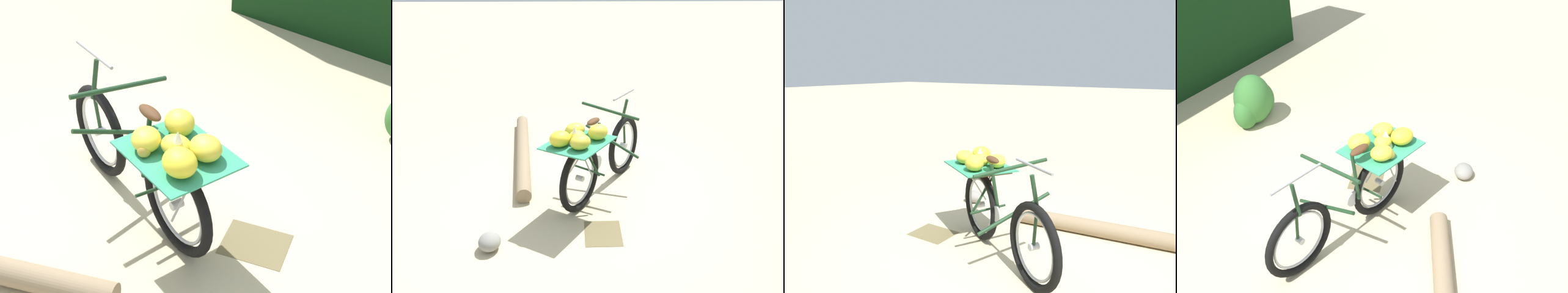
# 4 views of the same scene
# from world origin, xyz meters

# --- Properties ---
(ground_plane) EXTENTS (60.00, 60.00, 0.00)m
(ground_plane) POSITION_xyz_m (0.00, 0.00, 0.00)
(ground_plane) COLOR beige
(bicycle) EXTENTS (1.67, 1.20, 1.03)m
(bicycle) POSITION_xyz_m (0.11, 0.22, 0.52)
(bicycle) COLOR black
(bicycle) RESTS_ON ground_plane
(shrub_cluster) EXTENTS (0.69, 0.47, 0.65)m
(shrub_cluster) POSITION_xyz_m (-1.61, -1.45, 0.29)
(shrub_cluster) COLOR #387533
(shrub_cluster) RESTS_ON ground_plane
(path_stone) EXTENTS (0.25, 0.21, 0.15)m
(path_stone) POSITION_xyz_m (-0.87, 1.25, 0.08)
(path_stone) COLOR gray
(path_stone) RESTS_ON ground_plane
(leaf_litter_patch) EXTENTS (0.44, 0.36, 0.01)m
(leaf_litter_patch) POSITION_xyz_m (-0.67, 0.19, 0.00)
(leaf_litter_patch) COLOR olive
(leaf_litter_patch) RESTS_ON ground_plane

